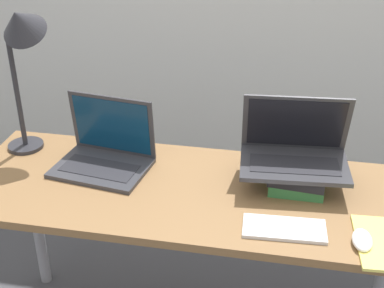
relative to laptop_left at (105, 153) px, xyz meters
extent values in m
cube|color=brown|center=(0.35, -0.10, -0.07)|extent=(1.64, 0.61, 0.03)
cylinder|color=gray|center=(-0.42, 0.15, -0.46)|extent=(0.05, 0.05, 0.75)
cube|color=#333338|center=(-0.01, -0.04, -0.04)|extent=(0.37, 0.29, 0.02)
cube|color=#232328|center=(-0.01, -0.05, -0.03)|extent=(0.30, 0.17, 0.00)
cube|color=#333338|center=(0.01, 0.07, 0.09)|extent=(0.34, 0.08, 0.24)
cube|color=#0A2D4C|center=(0.01, 0.07, 0.09)|extent=(0.31, 0.06, 0.21)
cube|color=#33753D|center=(0.71, 0.01, -0.03)|extent=(0.19, 0.23, 0.04)
cube|color=black|center=(0.72, -0.01, 0.01)|extent=(0.21, 0.22, 0.04)
cube|color=#333338|center=(0.70, -0.01, 0.03)|extent=(0.39, 0.27, 0.02)
cube|color=#232328|center=(0.70, -0.03, 0.04)|extent=(0.32, 0.15, 0.00)
cube|color=#333338|center=(0.69, 0.07, 0.16)|extent=(0.38, 0.10, 0.23)
cube|color=black|center=(0.69, 0.07, 0.16)|extent=(0.34, 0.09, 0.20)
cube|color=silver|center=(0.68, -0.28, -0.05)|extent=(0.27, 0.13, 0.01)
cube|color=silver|center=(0.68, -0.28, -0.04)|extent=(0.24, 0.11, 0.00)
ellipsoid|color=white|center=(0.92, -0.30, -0.04)|extent=(0.06, 0.11, 0.03)
cylinder|color=#28282D|center=(-0.36, 0.08, -0.04)|extent=(0.14, 0.14, 0.01)
cylinder|color=#28282D|center=(-0.36, 0.08, 0.19)|extent=(0.02, 0.02, 0.46)
cone|color=#28282D|center=(-0.28, 0.04, 0.48)|extent=(0.16, 0.19, 0.17)
camera|label=1|loc=(0.65, -1.66, 0.99)|focal=50.00mm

